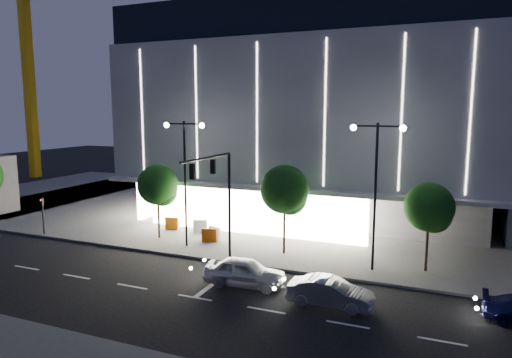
{
  "coord_description": "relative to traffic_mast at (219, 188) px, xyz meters",
  "views": [
    {
      "loc": [
        13.61,
        -21.22,
        9.66
      ],
      "look_at": [
        1.68,
        7.66,
        5.0
      ],
      "focal_mm": 32.0,
      "sensor_mm": 36.0,
      "label": 1
    }
  ],
  "objects": [
    {
      "name": "street_lamp_east",
      "position": [
        9.0,
        2.66,
        0.93
      ],
      "size": [
        3.16,
        0.36,
        9.0
      ],
      "color": "black",
      "rests_on": "ground"
    },
    {
      "name": "barrier_c",
      "position": [
        -2.95,
        4.12,
        -4.38
      ],
      "size": [
        1.13,
        0.55,
        1.0
      ],
      "primitive_type": "cube",
      "rotation": [
        0.0,
        0.0,
        0.29
      ],
      "color": "#C4510A",
      "rests_on": "sidewalk_museum"
    },
    {
      "name": "barrier_a",
      "position": [
        -7.42,
        6.07,
        -4.38
      ],
      "size": [
        1.13,
        0.45,
        1.0
      ],
      "primitive_type": "cube",
      "rotation": [
        0.0,
        0.0,
        0.18
      ],
      "color": "orange",
      "rests_on": "sidewalk_museum"
    },
    {
      "name": "tree_left",
      "position": [
        -6.97,
        3.68,
        -0.99
      ],
      "size": [
        3.02,
        3.02,
        5.72
      ],
      "color": "black",
      "rests_on": "ground"
    },
    {
      "name": "tower_crane",
      "position": [
        -41.92,
        24.66,
        15.48
      ],
      "size": [
        32.0,
        2.0,
        28.5
      ],
      "color": "gold",
      "rests_on": "ground"
    },
    {
      "name": "tree_right",
      "position": [
        12.03,
        3.68,
        -1.14
      ],
      "size": [
        2.91,
        2.91,
        5.51
      ],
      "color": "black",
      "rests_on": "ground"
    },
    {
      "name": "tree_mid",
      "position": [
        3.03,
        3.68,
        -0.69
      ],
      "size": [
        3.25,
        3.25,
        6.15
      ],
      "color": "black",
      "rests_on": "ground"
    },
    {
      "name": "car_lead",
      "position": [
        2.75,
        -2.29,
        -4.24
      ],
      "size": [
        4.73,
        2.2,
        1.57
      ],
      "primitive_type": "imported",
      "rotation": [
        0.0,
        0.0,
        1.65
      ],
      "color": "#B2B4BA",
      "rests_on": "ground"
    },
    {
      "name": "ped_signal_far",
      "position": [
        -16.0,
        1.16,
        -3.14
      ],
      "size": [
        0.22,
        0.24,
        3.0
      ],
      "color": "black",
      "rests_on": "ground"
    },
    {
      "name": "car_second",
      "position": [
        7.78,
        -3.17,
        -4.32
      ],
      "size": [
        4.31,
        1.55,
        1.41
      ],
      "primitive_type": "imported",
      "rotation": [
        0.0,
        0.0,
        1.56
      ],
      "color": "#94959A",
      "rests_on": "ground"
    },
    {
      "name": "traffic_mast",
      "position": [
        0.0,
        0.0,
        0.0
      ],
      "size": [
        0.33,
        5.89,
        7.07
      ],
      "color": "black",
      "rests_on": "ground"
    },
    {
      "name": "museum",
      "position": [
        1.98,
        18.97,
        4.25
      ],
      "size": [
        30.0,
        25.8,
        18.0
      ],
      "color": "#4C4C51",
      "rests_on": "ground"
    },
    {
      "name": "barrier_b",
      "position": [
        -4.89,
        6.23,
        -4.38
      ],
      "size": [
        1.11,
        0.64,
        1.0
      ],
      "primitive_type": "cube",
      "rotation": [
        0.0,
        0.0,
        0.38
      ],
      "color": "silver",
      "rests_on": "sidewalk_museum"
    },
    {
      "name": "ground",
      "position": [
        -1.0,
        -3.34,
        -5.03
      ],
      "size": [
        160.0,
        160.0,
        0.0
      ],
      "primitive_type": "plane",
      "color": "black",
      "rests_on": "ground"
    },
    {
      "name": "street_lamp_west",
      "position": [
        -4.0,
        2.66,
        0.93
      ],
      "size": [
        3.16,
        0.36,
        9.0
      ],
      "color": "black",
      "rests_on": "ground"
    },
    {
      "name": "sidewalk_museum",
      "position": [
        4.0,
        20.66,
        -4.95
      ],
      "size": [
        70.0,
        40.0,
        0.15
      ],
      "primitive_type": "cube",
      "color": "#474747",
      "rests_on": "ground"
    },
    {
      "name": "barrier_d",
      "position": [
        -2.84,
        4.71,
        -4.38
      ],
      "size": [
        1.11,
        0.66,
        1.0
      ],
      "primitive_type": "cube",
      "rotation": [
        0.0,
        0.0,
        -0.4
      ],
      "color": "silver",
      "rests_on": "sidewalk_museum"
    }
  ]
}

